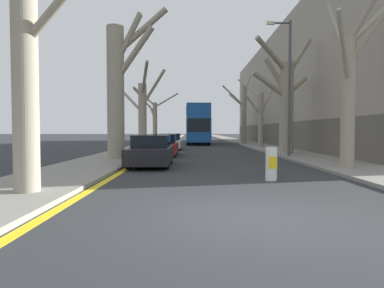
% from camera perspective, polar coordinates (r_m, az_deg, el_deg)
% --- Properties ---
extents(ground_plane, '(300.00, 300.00, 0.00)m').
position_cam_1_polar(ground_plane, '(6.40, 9.84, -11.98)').
color(ground_plane, '#2B2D30').
extents(sidewalk_left, '(3.10, 120.00, 0.12)m').
position_cam_1_polar(sidewalk_left, '(56.30, -4.73, 0.72)').
color(sidewalk_left, gray).
rests_on(sidewalk_left, ground).
extents(sidewalk_right, '(3.10, 120.00, 0.12)m').
position_cam_1_polar(sidewalk_right, '(56.51, 6.46, 0.72)').
color(sidewalk_right, gray).
rests_on(sidewalk_right, ground).
extents(building_facade_right, '(10.08, 44.68, 11.36)m').
position_cam_1_polar(building_facade_right, '(38.64, 19.85, 8.22)').
color(building_facade_right, '#9E9384').
rests_on(building_facade_right, ground).
extents(kerb_line_stripe, '(0.24, 120.00, 0.01)m').
position_cam_1_polar(kerb_line_stripe, '(56.19, -2.97, 0.67)').
color(kerb_line_stripe, yellow).
rests_on(kerb_line_stripe, ground).
extents(street_tree_left_0, '(3.02, 3.69, 6.48)m').
position_cam_1_polar(street_tree_left_0, '(9.19, -25.88, 12.05)').
color(street_tree_left_0, gray).
rests_on(street_tree_left_0, ground).
extents(street_tree_left_1, '(3.20, 1.34, 7.83)m').
position_cam_1_polar(street_tree_left_1, '(18.29, -12.42, 9.36)').
color(street_tree_left_1, gray).
rests_on(street_tree_left_1, ground).
extents(street_tree_left_2, '(4.17, 5.50, 6.55)m').
position_cam_1_polar(street_tree_left_2, '(27.46, -8.49, 5.36)').
color(street_tree_left_2, gray).
rests_on(street_tree_left_2, ground).
extents(street_tree_left_3, '(4.79, 3.19, 6.17)m').
position_cam_1_polar(street_tree_left_3, '(36.84, -6.58, 4.23)').
color(street_tree_left_3, gray).
rests_on(street_tree_left_3, ground).
extents(street_tree_right_0, '(3.76, 3.92, 7.28)m').
position_cam_1_polar(street_tree_right_0, '(14.97, 24.74, 9.10)').
color(street_tree_right_0, gray).
rests_on(street_tree_right_0, ground).
extents(street_tree_right_1, '(4.09, 2.93, 7.54)m').
position_cam_1_polar(street_tree_right_1, '(23.23, 15.06, 7.02)').
color(street_tree_right_1, gray).
rests_on(street_tree_right_1, ground).
extents(street_tree_right_2, '(3.32, 2.63, 6.47)m').
position_cam_1_polar(street_tree_right_2, '(31.54, 11.03, 4.55)').
color(street_tree_right_2, gray).
rests_on(street_tree_right_2, ground).
extents(street_tree_right_3, '(3.63, 2.47, 8.25)m').
position_cam_1_polar(street_tree_right_3, '(40.44, 8.32, 5.60)').
color(street_tree_right_3, gray).
rests_on(street_tree_right_3, ground).
extents(double_decker_bus, '(2.59, 11.47, 4.40)m').
position_cam_1_polar(double_decker_bus, '(40.38, 0.75, 3.58)').
color(double_decker_bus, '#19519E').
rests_on(double_decker_bus, ground).
extents(parked_car_0, '(1.76, 4.24, 1.37)m').
position_cam_1_polar(parked_car_0, '(15.27, -7.03, -1.20)').
color(parked_car_0, black).
rests_on(parked_car_0, ground).
extents(parked_car_1, '(1.74, 4.47, 1.35)m').
position_cam_1_polar(parked_car_1, '(21.44, -5.07, -0.22)').
color(parked_car_1, maroon).
rests_on(parked_car_1, ground).
extents(parked_car_2, '(1.81, 4.53, 1.32)m').
position_cam_1_polar(parked_car_2, '(28.24, -3.91, 0.36)').
color(parked_car_2, silver).
rests_on(parked_car_2, ground).
extents(lamp_post, '(1.40, 0.20, 7.75)m').
position_cam_1_polar(lamp_post, '(20.35, 15.43, 9.99)').
color(lamp_post, '#4C4F54').
rests_on(lamp_post, ground).
extents(traffic_bollard, '(0.36, 0.37, 1.05)m').
position_cam_1_polar(traffic_bollard, '(11.02, 12.84, -3.23)').
color(traffic_bollard, white).
rests_on(traffic_bollard, ground).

